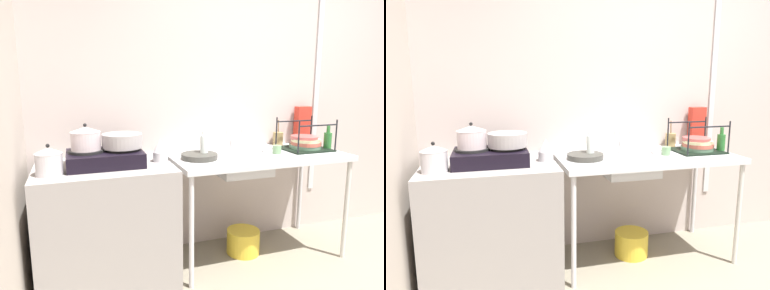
% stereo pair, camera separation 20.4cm
% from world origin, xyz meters
% --- Properties ---
extents(wall_back, '(4.99, 0.10, 2.58)m').
position_xyz_m(wall_back, '(0.00, 1.62, 1.29)').
color(wall_back, '#C0B2AB').
rests_on(wall_back, ground).
extents(wall_metal_strip, '(0.05, 0.01, 2.07)m').
position_xyz_m(wall_metal_strip, '(0.43, 1.56, 1.42)').
color(wall_metal_strip, silver).
extents(counter_concrete, '(0.93, 0.68, 0.86)m').
position_xyz_m(counter_concrete, '(-1.57, 1.23, 0.43)').
color(counter_concrete, gray).
rests_on(counter_concrete, ground).
extents(counter_sink, '(1.40, 0.68, 0.86)m').
position_xyz_m(counter_sink, '(-0.37, 1.23, 0.80)').
color(counter_sink, silver).
rests_on(counter_sink, ground).
extents(stove, '(0.51, 0.38, 0.12)m').
position_xyz_m(stove, '(-1.56, 1.23, 0.92)').
color(stove, black).
rests_on(stove, counter_concrete).
extents(pot_on_left_burner, '(0.20, 0.20, 0.18)m').
position_xyz_m(pot_on_left_burner, '(-1.68, 1.23, 1.06)').
color(pot_on_left_burner, beige).
rests_on(pot_on_left_burner, stove).
extents(pot_on_right_burner, '(0.28, 0.28, 0.10)m').
position_xyz_m(pot_on_right_burner, '(-1.44, 1.23, 1.03)').
color(pot_on_right_burner, '#A09A99').
rests_on(pot_on_right_burner, stove).
extents(pot_beside_stove, '(0.17, 0.17, 0.20)m').
position_xyz_m(pot_beside_stove, '(-1.91, 1.08, 0.95)').
color(pot_beside_stove, silver).
rests_on(pot_beside_stove, counter_concrete).
extents(percolator, '(0.11, 0.11, 0.16)m').
position_xyz_m(percolator, '(-1.17, 1.23, 0.94)').
color(percolator, silver).
rests_on(percolator, counter_concrete).
extents(sink_basin, '(0.41, 0.31, 0.14)m').
position_xyz_m(sink_basin, '(-0.53, 1.18, 0.79)').
color(sink_basin, silver).
rests_on(sink_basin, counter_sink).
extents(faucet, '(0.15, 0.08, 0.25)m').
position_xyz_m(faucet, '(-0.54, 1.31, 1.02)').
color(faucet, silver).
rests_on(faucet, counter_sink).
extents(frying_pan, '(0.28, 0.28, 0.04)m').
position_xyz_m(frying_pan, '(-0.88, 1.21, 0.88)').
color(frying_pan, '#3B3A34').
rests_on(frying_pan, counter_sink).
extents(dish_rack, '(0.38, 0.34, 0.26)m').
position_xyz_m(dish_rack, '(0.09, 1.25, 0.92)').
color(dish_rack, black).
rests_on(dish_rack, counter_sink).
extents(cup_by_rack, '(0.07, 0.07, 0.07)m').
position_xyz_m(cup_by_rack, '(-0.23, 1.18, 0.89)').
color(cup_by_rack, '#6C9567').
rests_on(cup_by_rack, counter_sink).
extents(small_bowl_on_drainboard, '(0.14, 0.14, 0.04)m').
position_xyz_m(small_bowl_on_drainboard, '(-0.24, 1.25, 0.88)').
color(small_bowl_on_drainboard, white).
rests_on(small_bowl_on_drainboard, counter_sink).
extents(bottle_by_sink, '(0.06, 0.06, 0.20)m').
position_xyz_m(bottle_by_sink, '(-0.83, 1.23, 0.95)').
color(bottle_by_sink, white).
rests_on(bottle_by_sink, counter_sink).
extents(bottle_by_rack, '(0.06, 0.06, 0.20)m').
position_xyz_m(bottle_by_rack, '(0.28, 1.20, 0.94)').
color(bottle_by_rack, '#2C702F').
rests_on(bottle_by_rack, counter_sink).
extents(cereal_box, '(0.14, 0.07, 0.34)m').
position_xyz_m(cereal_box, '(0.25, 1.51, 1.03)').
color(cereal_box, red).
rests_on(cereal_box, counter_sink).
extents(utensil_jar, '(0.09, 0.09, 0.23)m').
position_xyz_m(utensil_jar, '(-0.01, 1.50, 0.92)').
color(utensil_jar, olive).
rests_on(utensil_jar, counter_sink).
extents(bucket_on_floor, '(0.28, 0.28, 0.20)m').
position_xyz_m(bucket_on_floor, '(-0.46, 1.27, 0.10)').
color(bucket_on_floor, gold).
rests_on(bucket_on_floor, ground).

